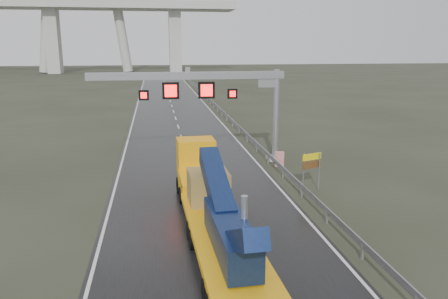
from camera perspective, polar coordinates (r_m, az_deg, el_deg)
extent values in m
plane|color=#2A2D1F|center=(17.70, 0.29, -17.08)|extent=(400.00, 400.00, 0.00)
cube|color=black|center=(55.84, -6.34, 4.07)|extent=(11.00, 200.00, 0.02)
cube|color=beige|center=(35.48, 6.63, -1.11)|extent=(1.20, 1.20, 0.30)
cylinder|color=#919499|center=(34.78, 6.78, 4.41)|extent=(0.48, 0.48, 7.20)
cube|color=#919499|center=(33.22, -4.76, 9.59)|extent=(14.80, 0.55, 0.55)
cube|color=#919499|center=(34.26, 5.60, 8.85)|extent=(1.40, 0.35, 0.90)
cube|color=#919499|center=(33.20, -4.78, 10.37)|extent=(0.35, 0.35, 0.35)
cube|color=black|center=(33.19, -6.98, 7.63)|extent=(1.25, 0.25, 1.25)
cube|color=#FF0C0C|center=(33.05, -6.97, 7.61)|extent=(0.90, 0.02, 0.90)
cube|color=black|center=(33.40, -2.30, 7.75)|extent=(1.25, 0.25, 1.25)
cube|color=#FF0C0C|center=(33.26, -2.27, 7.73)|extent=(0.90, 0.02, 0.90)
cube|color=black|center=(33.21, -10.44, 6.99)|extent=(0.75, 0.25, 0.75)
cube|color=#FF0C0C|center=(33.07, -10.44, 6.97)|extent=(0.54, 0.02, 0.54)
cube|color=black|center=(33.72, 1.11, 7.30)|extent=(0.75, 0.25, 0.75)
cube|color=#FF0C0C|center=(33.58, 1.15, 7.28)|extent=(0.54, 0.02, 0.54)
cube|color=beige|center=(158.44, -21.40, 13.06)|extent=(4.00, 6.00, 21.00)
cube|color=beige|center=(155.25, -6.40, 13.88)|extent=(4.00, 6.00, 21.00)
cube|color=orange|center=(18.46, 0.23, -12.35)|extent=(2.93, 12.85, 0.32)
cube|color=orange|center=(24.53, -2.76, -4.81)|extent=(2.41, 1.17, 0.46)
cube|color=orange|center=(25.97, -3.20, -4.29)|extent=(2.45, 2.81, 1.10)
cube|color=orange|center=(27.24, -3.69, -1.06)|extent=(2.34, 1.89, 2.37)
cube|color=black|center=(28.07, -3.93, -0.05)|extent=(2.10, 0.11, 1.10)
cube|color=#0F2149|center=(17.29, 0.82, -11.05)|extent=(1.44, 5.51, 1.28)
cube|color=#0F2149|center=(19.83, -1.01, -4.39)|extent=(1.06, 5.06, 2.33)
cube|color=#0F2149|center=(14.92, 2.61, -11.73)|extent=(0.93, 3.64, 2.21)
cylinder|color=#919499|center=(17.07, 2.65, -8.39)|extent=(0.28, 0.28, 1.46)
cube|color=olive|center=(22.44, -2.06, -4.89)|extent=(2.07, 2.07, 1.64)
cylinder|color=black|center=(20.71, -0.98, -10.90)|extent=(2.67, 0.99, 0.91)
cylinder|color=black|center=(27.54, -3.59, -4.56)|extent=(2.49, 1.08, 1.00)
cylinder|color=#919499|center=(27.92, 10.33, -2.92)|extent=(0.08, 0.08, 2.48)
cylinder|color=#919499|center=(28.27, 12.31, -2.81)|extent=(0.08, 0.08, 2.48)
cube|color=yellow|center=(27.83, 11.42, -0.93)|extent=(1.38, 0.56, 0.41)
cube|color=brown|center=(27.96, 11.37, -1.95)|extent=(1.38, 0.56, 0.46)
cube|color=red|center=(33.59, 7.26, -1.23)|extent=(0.71, 0.47, 1.12)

